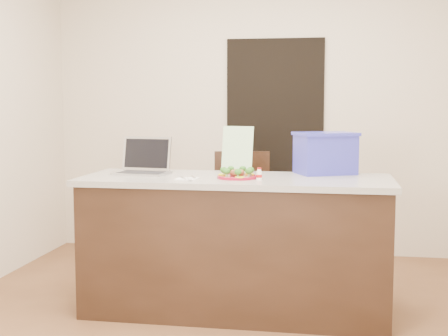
% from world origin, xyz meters
% --- Properties ---
extents(ground, '(4.00, 4.00, 0.00)m').
position_xyz_m(ground, '(0.00, 0.00, 0.00)').
color(ground, brown).
rests_on(ground, ground).
extents(room_shell, '(4.00, 4.00, 4.00)m').
position_xyz_m(room_shell, '(0.00, 0.00, 1.62)').
color(room_shell, white).
rests_on(room_shell, ground).
extents(doorway, '(0.90, 0.02, 2.00)m').
position_xyz_m(doorway, '(0.10, 1.98, 1.00)').
color(doorway, black).
rests_on(doorway, ground).
extents(island, '(2.06, 0.76, 0.92)m').
position_xyz_m(island, '(0.00, 0.25, 0.46)').
color(island, black).
rests_on(island, ground).
extents(plate, '(0.27, 0.27, 0.02)m').
position_xyz_m(plate, '(0.02, 0.19, 0.93)').
color(plate, maroon).
rests_on(plate, island).
extents(meatballs, '(0.10, 0.11, 0.04)m').
position_xyz_m(meatballs, '(0.01, 0.19, 0.96)').
color(meatballs, brown).
rests_on(meatballs, plate).
extents(broccoli, '(0.22, 0.22, 0.04)m').
position_xyz_m(broccoli, '(0.02, 0.19, 0.97)').
color(broccoli, '#205316').
rests_on(broccoli, plate).
extents(pepper_rings, '(0.24, 0.24, 0.01)m').
position_xyz_m(pepper_rings, '(0.02, 0.19, 0.94)').
color(pepper_rings, '#D0DB17').
rests_on(pepper_rings, plate).
extents(napkin, '(0.15, 0.15, 0.01)m').
position_xyz_m(napkin, '(-0.30, 0.08, 0.92)').
color(napkin, white).
rests_on(napkin, island).
extents(fork, '(0.06, 0.13, 0.00)m').
position_xyz_m(fork, '(-0.32, 0.09, 0.93)').
color(fork, '#BBBBC0').
rests_on(fork, napkin).
extents(knife, '(0.06, 0.21, 0.01)m').
position_xyz_m(knife, '(-0.27, 0.07, 0.93)').
color(knife, silver).
rests_on(knife, napkin).
extents(yogurt_bottle, '(0.04, 0.04, 0.08)m').
position_xyz_m(yogurt_bottle, '(0.17, 0.13, 0.95)').
color(yogurt_bottle, white).
rests_on(yogurt_bottle, island).
extents(laptop, '(0.38, 0.32, 0.25)m').
position_xyz_m(laptop, '(-0.67, 0.35, 0.99)').
color(laptop, '#B4B4B9').
rests_on(laptop, island).
extents(leaflet, '(0.24, 0.10, 0.33)m').
position_xyz_m(leaflet, '(-0.03, 0.52, 1.08)').
color(leaflet, white).
rests_on(leaflet, island).
extents(blue_box, '(0.48, 0.43, 0.29)m').
position_xyz_m(blue_box, '(0.58, 0.54, 1.07)').
color(blue_box, '#2E2FA6').
rests_on(blue_box, island).
extents(chair, '(0.51, 0.51, 1.02)m').
position_xyz_m(chair, '(-0.10, 1.10, 0.58)').
color(chair, black).
rests_on(chair, ground).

